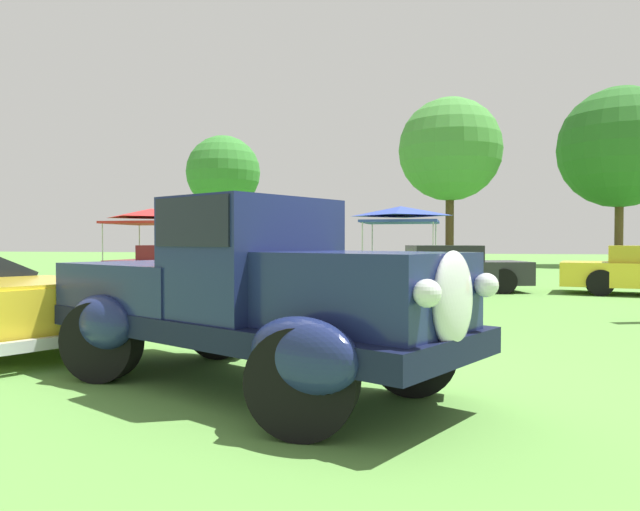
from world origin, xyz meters
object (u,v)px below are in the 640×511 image
object	(u,v)px
show_car_charcoal	(448,269)
canopy_tent_left_field	(152,215)
show_car_burgundy	(182,267)
canopy_tent_center_field	(401,214)
spectator_between_cars	(298,259)
feature_pickup_truck	(248,292)

from	to	relation	value
show_car_charcoal	canopy_tent_left_field	bearing A→B (deg)	152.17
show_car_burgundy	canopy_tent_left_field	world-z (taller)	canopy_tent_left_field
canopy_tent_center_field	spectator_between_cars	bearing A→B (deg)	-97.81
show_car_charcoal	spectator_between_cars	world-z (taller)	spectator_between_cars
show_car_burgundy	canopy_tent_left_field	bearing A→B (deg)	124.67
canopy_tent_center_field	show_car_charcoal	bearing A→B (deg)	-75.10
spectator_between_cars	canopy_tent_center_field	world-z (taller)	canopy_tent_center_field
feature_pickup_truck	spectator_between_cars	bearing A→B (deg)	102.21
canopy_tent_left_field	feature_pickup_truck	bearing A→B (deg)	-58.29
show_car_burgundy	canopy_tent_left_field	size ratio (longest dim) A/B	1.34
canopy_tent_left_field	show_car_charcoal	bearing A→B (deg)	-27.83
feature_pickup_truck	canopy_tent_left_field	bearing A→B (deg)	121.71
spectator_between_cars	show_car_charcoal	bearing A→B (deg)	40.31
feature_pickup_truck	show_car_burgundy	size ratio (longest dim) A/B	1.06
feature_pickup_truck	canopy_tent_left_field	world-z (taller)	canopy_tent_left_field
feature_pickup_truck	show_car_charcoal	world-z (taller)	feature_pickup_truck
feature_pickup_truck	spectator_between_cars	world-z (taller)	feature_pickup_truck
feature_pickup_truck	spectator_between_cars	distance (m)	8.15
show_car_burgundy	spectator_between_cars	distance (m)	4.41
show_car_burgundy	canopy_tent_left_field	distance (m)	9.06
show_car_burgundy	show_car_charcoal	world-z (taller)	same
show_car_charcoal	spectator_between_cars	xyz separation A→B (m)	(-3.33, -2.83, 0.31)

